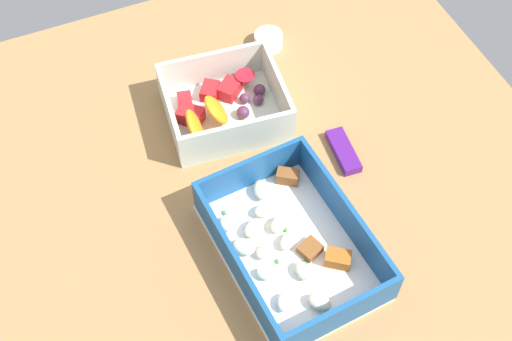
{
  "coord_description": "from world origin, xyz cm",
  "views": [
    {
      "loc": [
        42.37,
        -18.67,
        73.82
      ],
      "look_at": [
        -2.11,
        0.44,
        4.0
      ],
      "focal_mm": 47.28,
      "sensor_mm": 36.0,
      "label": 1
    }
  ],
  "objects_px": {
    "pasta_container": "(290,244)",
    "candy_bar": "(343,151)",
    "paper_cup_liner": "(268,40)",
    "fruit_bowl": "(222,107)"
  },
  "relations": [
    {
      "from": "candy_bar",
      "to": "paper_cup_liner",
      "type": "relative_size",
      "value": 1.67
    },
    {
      "from": "pasta_container",
      "to": "candy_bar",
      "type": "height_order",
      "value": "pasta_container"
    },
    {
      "from": "pasta_container",
      "to": "paper_cup_liner",
      "type": "bearing_deg",
      "value": 155.78
    },
    {
      "from": "candy_bar",
      "to": "pasta_container",
      "type": "bearing_deg",
      "value": -50.9
    },
    {
      "from": "pasta_container",
      "to": "candy_bar",
      "type": "distance_m",
      "value": 0.16
    },
    {
      "from": "fruit_bowl",
      "to": "paper_cup_liner",
      "type": "distance_m",
      "value": 0.15
    },
    {
      "from": "candy_bar",
      "to": "paper_cup_liner",
      "type": "xyz_separation_m",
      "value": [
        -0.22,
        -0.01,
        0.0
      ]
    },
    {
      "from": "pasta_container",
      "to": "candy_bar",
      "type": "bearing_deg",
      "value": 124.61
    },
    {
      "from": "pasta_container",
      "to": "paper_cup_liner",
      "type": "xyz_separation_m",
      "value": [
        -0.32,
        0.12,
        -0.01
      ]
    },
    {
      "from": "candy_bar",
      "to": "paper_cup_liner",
      "type": "bearing_deg",
      "value": -177.59
    }
  ]
}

